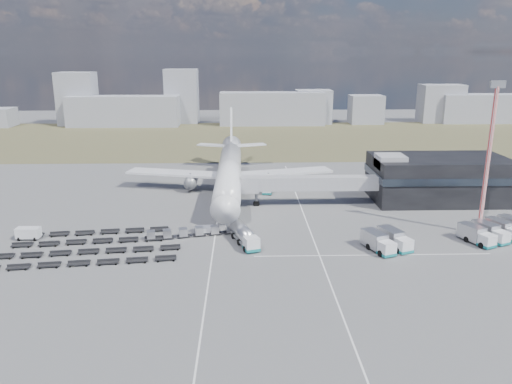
{
  "coord_description": "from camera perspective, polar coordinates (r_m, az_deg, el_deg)",
  "views": [
    {
      "loc": [
        3.22,
        -85.23,
        32.93
      ],
      "look_at": [
        6.04,
        17.51,
        4.0
      ],
      "focal_mm": 35.0,
      "sensor_mm": 36.0,
      "label": 1
    }
  ],
  "objects": [
    {
      "name": "service_trucks_near",
      "position": [
        89.18,
        14.68,
        -5.4
      ],
      "size": [
        8.25,
        8.91,
        2.9
      ],
      "rotation": [
        0.0,
        0.0,
        0.38
      ],
      "color": "silver",
      "rests_on": "ground"
    },
    {
      "name": "lane_markings",
      "position": [
        94.4,
        2.52,
        -4.71
      ],
      "size": [
        47.12,
        110.0,
        0.01
      ],
      "color": "silver",
      "rests_on": "ground"
    },
    {
      "name": "skyline",
      "position": [
        237.45,
        -0.78,
        9.71
      ],
      "size": [
        290.17,
        23.62,
        25.2
      ],
      "color": "#8F909C",
      "rests_on": "ground"
    },
    {
      "name": "jet_bridge",
      "position": [
        110.0,
        5.1,
        0.98
      ],
      "size": [
        30.3,
        3.8,
        7.05
      ],
      "color": "#939399",
      "rests_on": "ground"
    },
    {
      "name": "utility_van",
      "position": [
        99.86,
        -24.57,
        -4.34
      ],
      "size": [
        4.25,
        2.05,
        2.24
      ],
      "primitive_type": "cube",
      "rotation": [
        0.0,
        0.0,
        -0.04
      ],
      "color": "silver",
      "rests_on": "ground"
    },
    {
      "name": "service_trucks_far",
      "position": [
        101.09,
        25.82,
        -4.01
      ],
      "size": [
        14.44,
        11.45,
        2.82
      ],
      "rotation": [
        0.0,
        0.0,
        0.41
      ],
      "color": "silver",
      "rests_on": "ground"
    },
    {
      "name": "grass_strip",
      "position": [
        198.01,
        -2.5,
        6.13
      ],
      "size": [
        420.0,
        90.0,
        0.01
      ],
      "primitive_type": "cube",
      "color": "brown",
      "rests_on": "ground"
    },
    {
      "name": "airliner",
      "position": [
        120.85,
        -3.06,
        2.48
      ],
      "size": [
        51.59,
        64.53,
        17.62
      ],
      "color": "silver",
      "rests_on": "ground"
    },
    {
      "name": "floodlight_mast",
      "position": [
        99.54,
        24.99,
        3.35
      ],
      "size": [
        2.62,
        2.18,
        28.17
      ],
      "rotation": [
        0.0,
        0.0,
        -0.01
      ],
      "color": "red",
      "rests_on": "ground"
    },
    {
      "name": "catering_truck",
      "position": [
        120.79,
        1.36,
        0.53
      ],
      "size": [
        3.04,
        5.76,
        2.52
      ],
      "rotation": [
        0.0,
        0.0,
        -0.15
      ],
      "color": "silver",
      "rests_on": "ground"
    },
    {
      "name": "terminal",
      "position": [
        121.13,
        20.06,
        1.54
      ],
      "size": [
        30.4,
        16.4,
        11.0
      ],
      "color": "black",
      "rests_on": "ground"
    },
    {
      "name": "baggage_dollies",
      "position": [
        91.62,
        -18.79,
        -5.95
      ],
      "size": [
        32.5,
        19.45,
        0.82
      ],
      "rotation": [
        0.0,
        0.0,
        0.12
      ],
      "color": "black",
      "rests_on": "ground"
    },
    {
      "name": "fuel_tanker",
      "position": [
        88.61,
        -1.33,
        -4.99
      ],
      "size": [
        5.48,
        10.14,
        3.19
      ],
      "rotation": [
        0.0,
        0.0,
        0.32
      ],
      "color": "silver",
      "rests_on": "ground"
    },
    {
      "name": "uld_row",
      "position": [
        92.96,
        -7.42,
        -4.56
      ],
      "size": [
        16.87,
        5.03,
        1.54
      ],
      "rotation": [
        0.0,
        0.0,
        0.21
      ],
      "color": "black",
      "rests_on": "ground"
    },
    {
      "name": "pushback_tug",
      "position": [
        94.32,
        -5.83,
        -4.34
      ],
      "size": [
        3.33,
        2.22,
        1.41
      ],
      "primitive_type": "cube",
      "rotation": [
        0.0,
        0.0,
        0.16
      ],
      "color": "silver",
      "rests_on": "ground"
    },
    {
      "name": "ground",
      "position": [
        91.42,
        -3.5,
        -5.42
      ],
      "size": [
        420.0,
        420.0,
        0.0
      ],
      "primitive_type": "plane",
      "color": "#565659",
      "rests_on": "ground"
    }
  ]
}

